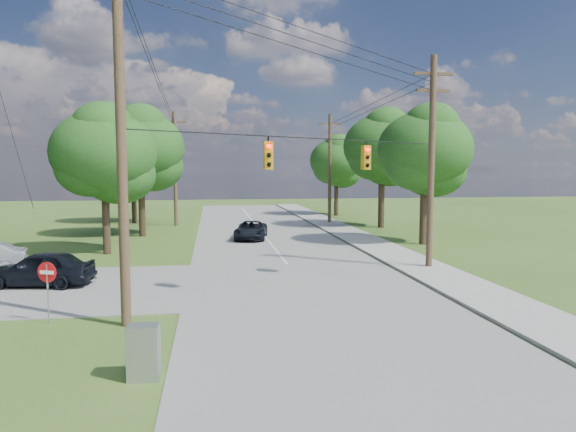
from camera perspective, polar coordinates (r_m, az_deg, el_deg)
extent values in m
plane|color=#38591D|center=(16.97, -1.85, -11.78)|extent=(140.00, 140.00, 0.00)
cube|color=gray|center=(22.03, 1.85, -7.77)|extent=(10.00, 100.00, 0.03)
cube|color=#A6A49B|center=(24.12, 17.83, -6.78)|extent=(2.60, 100.00, 0.12)
cylinder|color=brown|center=(16.78, -18.06, 8.52)|extent=(0.32, 0.32, 12.00)
cylinder|color=brown|center=(26.42, 15.64, 5.63)|extent=(0.32, 0.32, 10.50)
cube|color=brown|center=(26.82, 15.87, 14.96)|extent=(2.00, 0.12, 0.14)
cube|color=brown|center=(26.70, 15.83, 13.27)|extent=(1.70, 0.12, 0.14)
cylinder|color=brown|center=(47.36, 4.67, 5.21)|extent=(0.32, 0.32, 10.00)
cube|color=brown|center=(47.54, 4.71, 10.16)|extent=(2.00, 0.12, 0.14)
cylinder|color=brown|center=(46.23, -12.43, 5.11)|extent=(0.32, 0.32, 10.00)
cube|color=brown|center=(46.42, -12.53, 10.17)|extent=(2.00, 0.12, 0.14)
cylinder|color=black|center=(21.41, 2.76, 19.78)|extent=(13.52, 7.63, 1.53)
cylinder|color=black|center=(21.31, 2.76, 18.74)|extent=(13.52, 7.63, 1.53)
cylinder|color=black|center=(21.22, 2.75, 17.69)|extent=(13.52, 7.63, 1.53)
cylinder|color=black|center=(37.00, 8.68, 11.94)|extent=(0.03, 22.00, 0.53)
cylinder|color=black|center=(31.88, -14.10, 14.31)|extent=(0.43, 29.60, 2.03)
cylinder|color=black|center=(36.95, 8.67, 11.32)|extent=(0.03, 22.00, 0.53)
cylinder|color=black|center=(31.82, -14.09, 13.60)|extent=(0.43, 29.60, 2.03)
cylinder|color=black|center=(20.75, 2.71, 8.62)|extent=(13.52, 7.63, 0.04)
cube|color=#E8A00D|center=(19.26, -2.17, 6.74)|extent=(0.32, 0.22, 1.05)
sphere|color=#FF0C05|center=(19.14, -2.13, 7.80)|extent=(0.17, 0.17, 0.17)
cube|color=#E8A00D|center=(19.50, -2.25, 6.72)|extent=(0.32, 0.22, 1.05)
sphere|color=#FF0C05|center=(19.65, -2.30, 7.73)|extent=(0.17, 0.17, 0.17)
cube|color=#E8A00D|center=(22.74, 8.74, 6.44)|extent=(0.32, 0.22, 1.05)
sphere|color=#FF0C05|center=(22.62, 8.86, 7.33)|extent=(0.17, 0.17, 0.17)
cube|color=#E8A00D|center=(22.97, 8.56, 6.43)|extent=(0.32, 0.22, 1.05)
sphere|color=#FF0C05|center=(23.12, 8.47, 7.29)|extent=(0.17, 0.17, 0.17)
cylinder|color=#3E2C1F|center=(31.90, -19.53, -1.20)|extent=(0.45, 0.45, 3.15)
ellipsoid|color=#1C4915|center=(31.74, -19.77, 6.66)|extent=(6.00, 6.00, 4.92)
cylinder|color=#3E2C1F|center=(39.59, -15.91, 0.33)|extent=(0.50, 0.50, 3.50)
ellipsoid|color=#1C4915|center=(39.49, -16.09, 7.36)|extent=(6.40, 6.40, 5.25)
cylinder|color=#3E2C1F|center=(49.75, -16.72, 1.16)|extent=(0.48, 0.47, 3.32)
ellipsoid|color=#1C4915|center=(49.66, -16.86, 6.47)|extent=(6.00, 6.00, 4.92)
cylinder|color=#3E2C1F|center=(35.14, 14.79, -0.37)|extent=(0.48, 0.48, 3.32)
ellipsoid|color=#1C4915|center=(35.01, 14.97, 7.16)|extent=(6.20, 6.20, 5.08)
cylinder|color=#3E2C1F|center=(44.61, 10.32, 1.08)|extent=(0.52, 0.52, 3.67)
ellipsoid|color=#1C4915|center=(44.55, 10.43, 7.63)|extent=(6.60, 6.60, 5.41)
cylinder|color=#3E2C1F|center=(55.85, 5.38, 1.68)|extent=(0.45, 0.45, 3.15)
ellipsoid|color=#1C4915|center=(55.76, 5.41, 6.16)|extent=(5.80, 5.80, 4.76)
imported|color=black|center=(24.18, -25.84, -5.28)|extent=(4.58, 2.32, 1.50)
imported|color=black|center=(36.57, -4.13, -1.57)|extent=(2.84, 4.86, 1.27)
cube|color=#929597|center=(12.96, -15.74, -14.36)|extent=(0.76, 0.57, 1.31)
cylinder|color=#929597|center=(18.34, -25.13, -7.85)|extent=(0.05, 0.05, 1.94)
cylinder|color=red|center=(18.20, -25.21, -5.68)|extent=(0.64, 0.26, 0.67)
cube|color=white|center=(18.18, -25.24, -5.70)|extent=(0.47, 0.19, 0.11)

